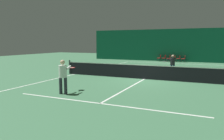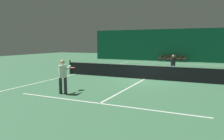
# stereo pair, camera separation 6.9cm
# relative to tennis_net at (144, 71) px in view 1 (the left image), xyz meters

# --- Properties ---
(ground_plane) EXTENTS (60.00, 60.00, 0.00)m
(ground_plane) POSITION_rel_tennis_net_xyz_m (0.00, 0.00, -0.51)
(ground_plane) COLOR #3D704C
(backdrop_curtain) EXTENTS (23.00, 0.12, 4.13)m
(backdrop_curtain) POSITION_rel_tennis_net_xyz_m (0.00, 14.79, 1.55)
(backdrop_curtain) COLOR #0F5138
(backdrop_curtain) RESTS_ON ground
(court_line_baseline_far) EXTENTS (11.00, 0.10, 0.00)m
(court_line_baseline_far) POSITION_rel_tennis_net_xyz_m (0.00, 11.90, -0.51)
(court_line_baseline_far) COLOR white
(court_line_baseline_far) RESTS_ON ground
(court_line_service_far) EXTENTS (8.25, 0.10, 0.00)m
(court_line_service_far) POSITION_rel_tennis_net_xyz_m (0.00, 6.40, -0.51)
(court_line_service_far) COLOR white
(court_line_service_far) RESTS_ON ground
(court_line_service_near) EXTENTS (8.25, 0.10, 0.00)m
(court_line_service_near) POSITION_rel_tennis_net_xyz_m (0.00, -6.40, -0.51)
(court_line_service_near) COLOR white
(court_line_service_near) RESTS_ON ground
(court_line_sideline_left) EXTENTS (0.10, 23.80, 0.00)m
(court_line_sideline_left) POSITION_rel_tennis_net_xyz_m (-5.50, 0.00, -0.51)
(court_line_sideline_left) COLOR white
(court_line_sideline_left) RESTS_ON ground
(court_line_centre) EXTENTS (0.10, 12.80, 0.00)m
(court_line_centre) POSITION_rel_tennis_net_xyz_m (0.00, 0.00, -0.51)
(court_line_centre) COLOR white
(court_line_centre) RESTS_ON ground
(tennis_net) EXTENTS (12.00, 0.10, 1.07)m
(tennis_net) POSITION_rel_tennis_net_xyz_m (0.00, 0.00, 0.00)
(tennis_net) COLOR black
(tennis_net) RESTS_ON ground
(player_near) EXTENTS (0.56, 1.37, 1.62)m
(player_near) POSITION_rel_tennis_net_xyz_m (-2.34, -5.63, 0.43)
(player_near) COLOR #2D2D38
(player_near) RESTS_ON ground
(player_far) EXTENTS (0.93, 1.27, 1.50)m
(player_far) POSITION_rel_tennis_net_xyz_m (1.33, 2.87, 0.36)
(player_far) COLOR navy
(player_far) RESTS_ON ground
(courtside_chair_0) EXTENTS (0.44, 0.44, 0.84)m
(courtside_chair_0) POSITION_rel_tennis_net_xyz_m (-2.01, 14.24, -0.03)
(courtside_chair_0) COLOR #2D2D2D
(courtside_chair_0) RESTS_ON ground
(courtside_chair_1) EXTENTS (0.44, 0.44, 0.84)m
(courtside_chair_1) POSITION_rel_tennis_net_xyz_m (-1.41, 14.24, -0.03)
(courtside_chair_1) COLOR #2D2D2D
(courtside_chair_1) RESTS_ON ground
(courtside_chair_2) EXTENTS (0.44, 0.44, 0.84)m
(courtside_chair_2) POSITION_rel_tennis_net_xyz_m (-0.81, 14.24, -0.03)
(courtside_chair_2) COLOR #2D2D2D
(courtside_chair_2) RESTS_ON ground
(courtside_chair_3) EXTENTS (0.44, 0.44, 0.84)m
(courtside_chair_3) POSITION_rel_tennis_net_xyz_m (-0.21, 14.24, -0.03)
(courtside_chair_3) COLOR #2D2D2D
(courtside_chair_3) RESTS_ON ground
(courtside_chair_4) EXTENTS (0.44, 0.44, 0.84)m
(courtside_chair_4) POSITION_rel_tennis_net_xyz_m (0.39, 14.24, -0.03)
(courtside_chair_4) COLOR #2D2D2D
(courtside_chair_4) RESTS_ON ground
(courtside_chair_5) EXTENTS (0.44, 0.44, 0.84)m
(courtside_chair_5) POSITION_rel_tennis_net_xyz_m (0.99, 14.24, -0.03)
(courtside_chair_5) COLOR #2D2D2D
(courtside_chair_5) RESTS_ON ground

